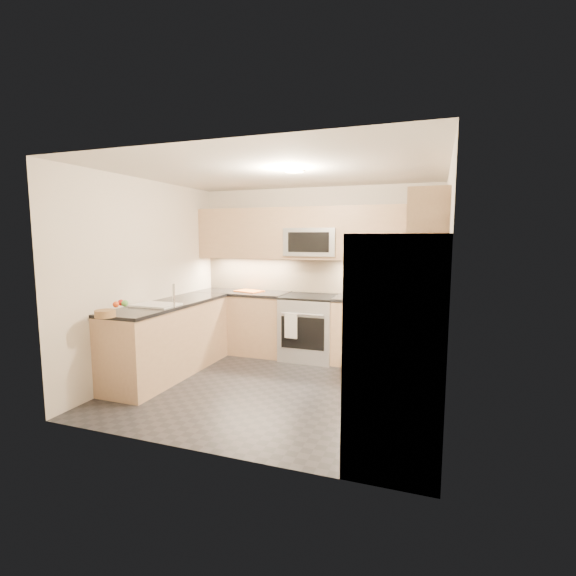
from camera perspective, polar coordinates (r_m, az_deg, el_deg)
The scene contains 36 objects.
floor at distance 5.08m, azimuth -1.37°, elevation -13.46°, with size 3.60×3.20×0.00m, color black.
ceiling at distance 4.81m, azimuth -1.46°, elevation 15.68°, with size 3.60×3.20×0.02m, color beige.
wall_back at distance 6.30m, azimuth 3.83°, elevation 2.22°, with size 3.60×0.02×2.50m, color beige.
wall_front at distance 3.35m, azimuth -11.28°, elevation -2.16°, with size 3.60×0.02×2.50m, color beige.
wall_left at distance 5.68m, azimuth -18.61°, elevation 1.34°, with size 0.02×3.20×2.50m, color beige.
wall_right at distance 4.47m, azimuth 20.67°, elevation -0.20°, with size 0.02×3.20×2.50m, color beige.
base_cab_back_left at distance 6.52m, azimuth -6.25°, elevation -4.75°, with size 1.42×0.60×0.90m, color tan.
base_cab_back_right at distance 5.92m, azimuth 13.21°, elevation -6.11°, with size 1.42×0.60×0.90m, color tan.
base_cab_right at distance 4.78m, azimuth 16.58°, elevation -9.39°, with size 0.60×1.70×0.90m, color tan.
base_cab_peninsula at distance 5.63m, azimuth -15.88°, elevation -6.86°, with size 0.60×2.00×0.90m, color tan.
countertop_back_left at distance 6.44m, azimuth -6.30°, elevation -0.65°, with size 1.42×0.63×0.04m, color black.
countertop_back_right at distance 5.83m, azimuth 13.34°, elevation -1.60°, with size 1.42×0.63×0.04m, color black.
countertop_right at distance 4.67m, azimuth 16.78°, elevation -3.85°, with size 0.63×1.70×0.04m, color black.
countertop_peninsula at distance 5.54m, azimuth -16.04°, elevation -2.14°, with size 0.63×2.00×0.04m, color black.
upper_cab_back at distance 6.11m, azimuth 3.42°, elevation 7.48°, with size 3.60×0.35×0.75m, color tan.
upper_cab_right at distance 4.71m, azimuth 18.78°, elevation 7.24°, with size 0.35×1.95×0.75m, color tan.
backsplash_back at distance 6.30m, azimuth 3.81°, elevation 1.72°, with size 3.60×0.01×0.51m, color #C1AB8B.
backsplash_right at distance 4.92m, azimuth 20.50°, elevation -0.21°, with size 0.01×2.30×0.51m, color #C1AB8B.
gas_range at distance 6.11m, azimuth 2.93°, elevation -5.47°, with size 0.76×0.65×0.91m, color #A4A7AC.
range_cooktop at distance 6.02m, azimuth 2.96°, elevation -1.20°, with size 0.76×0.65×0.03m, color black.
oven_door_glass at distance 5.80m, azimuth 1.99°, elevation -6.19°, with size 0.62×0.02×0.45m, color black.
oven_handle at distance 5.73m, azimuth 1.94°, elevation -3.61°, with size 0.02×0.02×0.60m, color #B2B5BA.
microwave at distance 6.08m, azimuth 3.35°, elevation 6.30°, with size 0.76×0.40×0.40m, color #93969A.
microwave_door at distance 5.89m, azimuth 2.78°, elevation 6.28°, with size 0.60×0.01×0.28m, color black.
refrigerator at distance 3.41m, azimuth 14.77°, elevation -8.12°, with size 0.70×0.90×1.80m, color #919398.
fridge_handle_left at distance 3.28m, azimuth 8.01°, elevation -7.68°, with size 0.02×0.02×1.20m, color #B2B5BA.
fridge_handle_right at distance 3.62m, azimuth 9.17°, elevation -6.28°, with size 0.02×0.02×1.20m, color #B2B5BA.
sink_basin at distance 5.35m, azimuth -17.58°, elevation -2.95°, with size 0.52×0.38×0.16m, color white.
faucet at distance 5.17m, azimuth -15.37°, elevation -0.97°, with size 0.03×0.03×0.28m, color silver.
utensil_bowl at distance 5.69m, azimuth 18.09°, elevation -0.90°, with size 0.30×0.30×0.17m, color #72B54D.
cutting_board at distance 6.44m, azimuth -5.34°, elevation -0.41°, with size 0.40×0.28×0.01m, color #DE5D14.
fruit_basket at distance 4.77m, azimuth -23.74°, elevation -3.23°, with size 0.21×0.21×0.08m, color olive.
fruit_apple at distance 4.95m, azimuth -21.86°, elevation -1.87°, with size 0.07×0.07×0.07m, color red.
fruit_pear at distance 4.88m, azimuth -21.41°, elevation -1.97°, with size 0.07×0.07×0.07m, color #59A044.
dish_towel_check at distance 5.79m, azimuth 0.39°, elevation -5.20°, with size 0.19×0.02×0.35m, color white.
fruit_orange at distance 4.85m, azimuth -22.48°, elevation -2.09°, with size 0.07×0.07×0.07m, color #D54717.
Camera 1 is at (1.71, -4.44, 1.78)m, focal length 26.00 mm.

